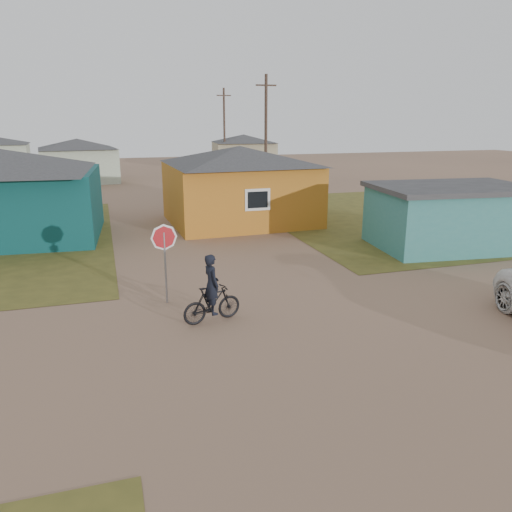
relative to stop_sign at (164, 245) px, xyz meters
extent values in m
plane|color=#8B6850|center=(2.66, -3.35, -1.74)|extent=(120.00, 120.00, 0.00)
cube|color=brown|center=(16.66, 9.65, -1.74)|extent=(20.00, 18.00, 0.00)
cube|color=#0A3738|center=(-5.84, 10.15, -0.24)|extent=(8.40, 6.54, 3.00)
cube|color=#B86D1C|center=(5.16, 10.65, -0.24)|extent=(7.21, 6.24, 3.00)
pyramid|color=#313133|center=(5.16, 10.65, 1.71)|extent=(7.72, 6.76, 0.90)
cube|color=silver|center=(5.16, 7.62, -0.09)|extent=(1.20, 0.06, 1.00)
cube|color=black|center=(5.16, 7.59, -0.09)|extent=(0.95, 0.04, 0.75)
cube|color=teal|center=(12.16, 3.15, -0.54)|extent=(6.39, 4.61, 2.40)
cube|color=#313133|center=(12.16, 3.15, 0.76)|extent=(6.71, 4.93, 0.20)
cube|color=#AEBAA0|center=(-3.34, 30.65, -0.34)|extent=(6.49, 5.60, 2.80)
pyramid|color=#313133|center=(-3.34, 30.65, 1.46)|extent=(7.04, 6.15, 0.80)
cube|color=tan|center=(12.66, 36.65, -0.34)|extent=(6.41, 5.50, 2.80)
pyramid|color=#313133|center=(12.66, 36.65, 1.46)|extent=(6.95, 6.05, 0.80)
cube|color=#AEBAA0|center=(-11.34, 42.65, -0.39)|extent=(5.75, 5.28, 2.70)
cylinder|color=#413027|center=(9.16, 18.65, 2.26)|extent=(0.20, 0.20, 8.00)
cube|color=#413027|center=(9.16, 18.65, 5.56)|extent=(1.40, 0.10, 0.10)
cylinder|color=#413027|center=(10.16, 34.65, 2.26)|extent=(0.20, 0.20, 8.00)
cube|color=#413027|center=(10.16, 34.65, 5.56)|extent=(1.40, 0.10, 0.10)
cylinder|color=gray|center=(0.00, 0.00, -0.68)|extent=(0.06, 0.06, 2.12)
imported|color=black|center=(0.98, -1.77, -1.25)|extent=(1.71, 0.82, 0.99)
imported|color=black|center=(0.98, -1.77, -0.70)|extent=(0.51, 0.66, 1.62)
camera|label=1|loc=(-1.54, -13.98, 3.52)|focal=35.00mm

